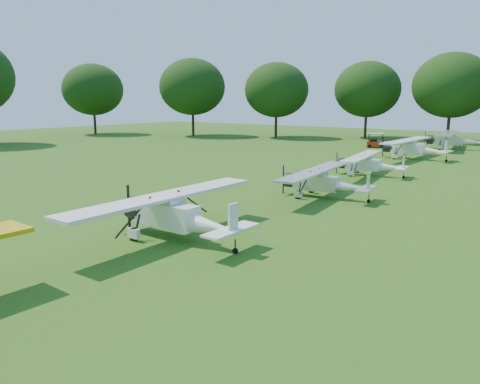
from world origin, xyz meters
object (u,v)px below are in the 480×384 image
object	(u,v)px
golf_cart	(375,143)
aircraft_4	(323,181)
aircraft_5	(368,163)
aircraft_3	(175,212)
aircraft_7	(453,139)
aircraft_6	(413,147)

from	to	relation	value
golf_cart	aircraft_4	bearing A→B (deg)	-98.86
aircraft_5	aircraft_4	bearing A→B (deg)	-92.71
aircraft_3	aircraft_5	bearing A→B (deg)	89.64
aircraft_3	golf_cart	xyz separation A→B (m)	(-7.73, 44.81, -0.63)
golf_cart	aircraft_7	bearing A→B (deg)	-1.45
aircraft_4	aircraft_5	bearing A→B (deg)	89.21
aircraft_7	aircraft_6	bearing A→B (deg)	-104.30
aircraft_6	aircraft_7	world-z (taller)	aircraft_7
golf_cart	aircraft_3	bearing A→B (deg)	-104.32
aircraft_3	aircraft_7	world-z (taller)	aircraft_7
golf_cart	aircraft_5	bearing A→B (deg)	-94.73
aircraft_7	golf_cart	bearing A→B (deg)	-166.73
aircraft_3	aircraft_4	xyz separation A→B (m)	(1.17, 12.17, -0.15)
aircraft_3	aircraft_7	distance (m)	48.42
aircraft_4	aircraft_5	distance (m)	10.23
aircraft_3	aircraft_6	xyz separation A→B (m)	(-0.20, 35.53, 0.02)
aircraft_3	aircraft_5	size ratio (longest dim) A/B	1.18
aircraft_6	aircraft_7	distance (m)	12.93
aircraft_5	golf_cart	size ratio (longest dim) A/B	3.68
aircraft_5	aircraft_3	bearing A→B (deg)	-98.75
aircraft_5	golf_cart	xyz separation A→B (m)	(-7.89, 22.45, -0.44)
aircraft_7	golf_cart	world-z (taller)	aircraft_7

